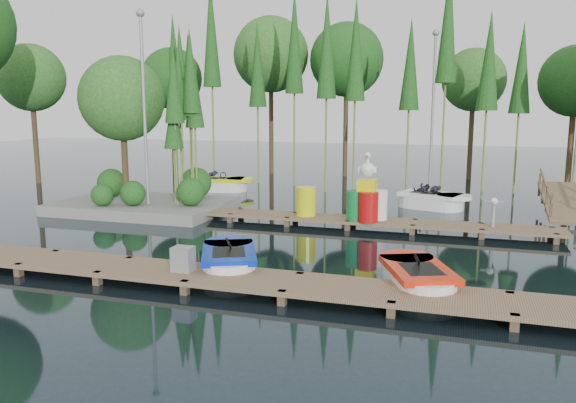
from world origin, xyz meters
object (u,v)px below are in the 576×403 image
(drum_cluster, at_px, (367,201))
(boat_red, at_px, (417,279))
(island, at_px, (138,126))
(boat_yellow_far, at_px, (221,184))
(utility_cabinet, at_px, (183,259))
(yellow_barrel, at_px, (306,201))
(boat_blue, at_px, (229,262))

(drum_cluster, bearing_deg, boat_red, -70.43)
(boat_red, relative_size, drum_cluster, 1.34)
(island, bearing_deg, boat_yellow_far, 80.01)
(island, relative_size, boat_red, 2.31)
(utility_cabinet, height_order, yellow_barrel, yellow_barrel)
(utility_cabinet, bearing_deg, yellow_barrel, 83.02)
(boat_yellow_far, xyz_separation_m, drum_cluster, (7.94, -6.27, 0.63))
(island, height_order, utility_cabinet, island)
(island, distance_m, boat_yellow_far, 6.12)
(boat_red, bearing_deg, boat_blue, 157.21)
(utility_cabinet, bearing_deg, island, 127.33)
(island, bearing_deg, yellow_barrel, -6.63)
(boat_yellow_far, xyz_separation_m, utility_cabinet, (5.00, -13.11, 0.27))
(utility_cabinet, distance_m, yellow_barrel, 7.06)
(island, distance_m, boat_blue, 9.80)
(boat_yellow_far, height_order, utility_cabinet, boat_yellow_far)
(island, xyz_separation_m, yellow_barrel, (6.80, -0.79, -2.40))
(boat_yellow_far, height_order, drum_cluster, drum_cluster)
(boat_yellow_far, bearing_deg, boat_red, -44.01)
(yellow_barrel, relative_size, drum_cluster, 0.44)
(utility_cabinet, height_order, drum_cluster, drum_cluster)
(boat_blue, bearing_deg, utility_cabinet, -142.61)
(boat_yellow_far, height_order, yellow_barrel, boat_yellow_far)
(island, height_order, boat_yellow_far, island)
(boat_red, height_order, drum_cluster, drum_cluster)
(boat_yellow_far, bearing_deg, utility_cabinet, -62.80)
(island, bearing_deg, boat_blue, -45.54)
(boat_blue, relative_size, utility_cabinet, 5.43)
(yellow_barrel, bearing_deg, boat_yellow_far, 133.79)
(yellow_barrel, bearing_deg, utility_cabinet, -96.98)
(boat_blue, bearing_deg, boat_red, -24.54)
(yellow_barrel, distance_m, drum_cluster, 2.09)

